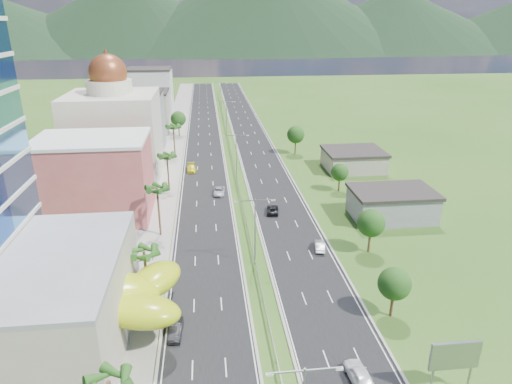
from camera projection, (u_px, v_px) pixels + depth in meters
name	position (u px, v px, depth m)	size (l,w,h in m)	color
ground	(263.00, 301.00, 61.99)	(500.00, 500.00, 0.00)	#2D5119
road_left	(204.00, 139.00, 144.70)	(11.00, 260.00, 0.04)	black
road_right	(251.00, 138.00, 146.26)	(11.00, 260.00, 0.04)	black
sidewalk_left	(174.00, 140.00, 143.70)	(7.00, 260.00, 0.12)	gray
median_guardrail	(231.00, 152.00, 128.55)	(0.10, 216.06, 0.76)	gray
streetlight_median_b	(255.00, 225.00, 68.85)	(6.04, 0.25, 11.00)	gray
streetlight_median_c	(236.00, 152.00, 105.95)	(6.04, 0.25, 11.00)	gray
streetlight_median_d	(226.00, 114.00, 147.70)	(6.04, 0.25, 11.00)	gray
streetlight_median_e	(221.00, 93.00, 189.45)	(6.04, 0.25, 11.00)	gray
lime_canopy	(102.00, 296.00, 54.41)	(18.00, 15.00, 7.40)	#A4B811
pink_shophouse	(95.00, 179.00, 86.08)	(20.00, 15.00, 15.00)	#B84D4B
domed_building	(114.00, 131.00, 106.03)	(20.00, 20.00, 28.70)	beige
midrise_grey	(135.00, 122.00, 130.53)	(16.00, 15.00, 16.00)	gray
midrise_beige	(144.00, 113.00, 151.48)	(16.00, 15.00, 13.00)	gray
midrise_white	(151.00, 94.00, 171.92)	(16.00, 15.00, 18.00)	silver
billboard	(455.00, 357.00, 45.47)	(5.20, 0.35, 6.20)	gray
shed_near	(392.00, 205.00, 87.19)	(15.00, 10.00, 5.00)	gray
shed_far	(353.00, 161.00, 115.34)	(14.00, 12.00, 4.40)	gray
palm_tree_b	(144.00, 254.00, 59.70)	(3.60, 3.60, 8.10)	#47301C
palm_tree_c	(157.00, 190.00, 77.74)	(3.60, 3.60, 9.60)	#47301C
palm_tree_d	(167.00, 157.00, 99.42)	(3.60, 3.60, 8.60)	#47301C
palm_tree_e	(173.00, 128.00, 122.34)	(3.60, 3.60, 9.40)	#47301C
leafy_tree_lfar	(178.00, 119.00, 146.51)	(4.90, 4.90, 8.05)	#47301C
leafy_tree_ra	(394.00, 284.00, 57.30)	(4.20, 4.20, 6.90)	#47301C
leafy_tree_rb	(371.00, 223.00, 73.24)	(4.55, 4.55, 7.47)	#47301C
leafy_tree_rc	(340.00, 172.00, 99.81)	(3.85, 3.85, 6.33)	#47301C
leafy_tree_rd	(296.00, 135.00, 126.80)	(4.90, 4.90, 8.05)	#47301C
mountain_ridge	(266.00, 53.00, 485.70)	(860.00, 140.00, 90.00)	black
car_dark_left	(176.00, 329.00, 55.20)	(1.54, 4.42, 1.45)	black
car_silver_mid_left	(219.00, 191.00, 99.14)	(2.31, 5.01, 1.39)	#B5B7BD
car_yellow_far_left	(191.00, 168.00, 114.15)	(2.19, 5.40, 1.57)	yellow
car_white_near_right	(360.00, 375.00, 47.96)	(2.07, 5.16, 1.76)	white
car_silver_right	(320.00, 245.00, 75.53)	(1.50, 4.29, 1.41)	#AEB2B6
car_dark_far_right	(273.00, 209.00, 89.82)	(2.22, 4.81, 1.34)	black
motorcycle	(172.00, 293.00, 62.54)	(0.63, 2.08, 1.33)	black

